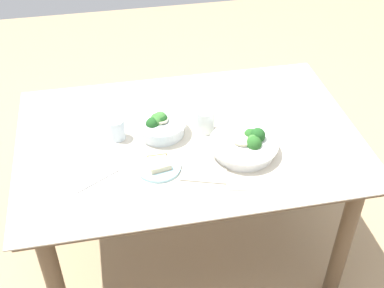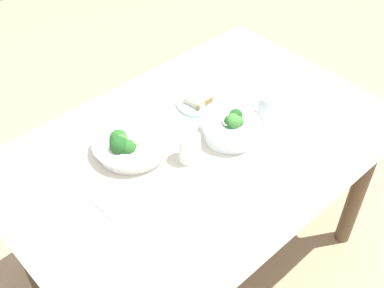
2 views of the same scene
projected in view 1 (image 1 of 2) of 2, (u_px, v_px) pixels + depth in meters
name	position (u px, v px, depth m)	size (l,w,h in m)	color
ground_plane	(189.00, 250.00, 2.58)	(6.00, 6.00, 0.00)	tan
dining_table	(189.00, 156.00, 2.18)	(1.42, 0.96, 0.75)	beige
broccoli_bowl_far	(245.00, 145.00, 2.01)	(0.28, 0.28, 0.10)	white
broccoli_bowl_near	(160.00, 125.00, 2.10)	(0.22, 0.22, 0.10)	white
bread_side_plate	(159.00, 166.00, 1.95)	(0.18, 0.18, 0.04)	#99C6D1
water_glass_center	(206.00, 121.00, 2.11)	(0.08, 0.08, 0.10)	silver
water_glass_side	(117.00, 129.00, 2.07)	(0.07, 0.07, 0.09)	silver
fork_by_far_bowl	(238.00, 93.00, 2.36)	(0.09, 0.07, 0.00)	#B7B7BC
fork_by_near_bowl	(285.00, 122.00, 2.18)	(0.02, 0.11, 0.00)	#B7B7BC
table_knife_left	(257.00, 189.00, 1.86)	(0.21, 0.01, 0.00)	#B7B7BC
table_knife_right	(98.00, 181.00, 1.90)	(0.19, 0.01, 0.00)	#B7B7BC
napkin_folded_upper	(204.00, 170.00, 1.94)	(0.18, 0.14, 0.01)	#B1A997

